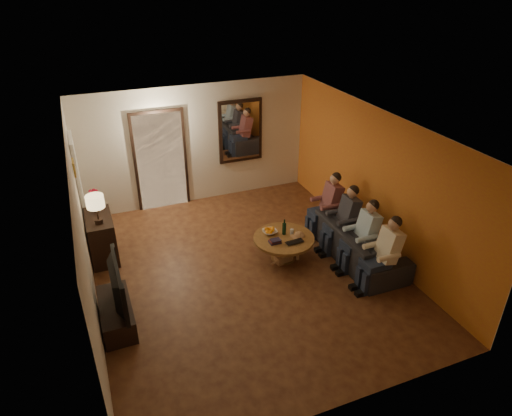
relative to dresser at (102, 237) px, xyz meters
name	(u,v)px	position (x,y,z in m)	size (l,w,h in m)	color
floor	(247,271)	(2.25, -1.40, -0.41)	(5.00, 6.00, 0.01)	#451E12
ceiling	(245,129)	(2.25, -1.40, 2.19)	(5.00, 6.00, 0.01)	white
back_wall	(196,145)	(2.25, 1.60, 0.89)	(5.00, 0.02, 2.60)	beige
front_wall	(344,327)	(2.25, -4.40, 0.89)	(5.00, 0.02, 2.60)	beige
left_wall	(83,236)	(-0.25, -1.40, 0.89)	(0.02, 6.00, 2.60)	beige
right_wall	(376,181)	(4.75, -1.40, 0.89)	(0.02, 6.00, 2.60)	beige
orange_accent	(375,182)	(4.74, -1.40, 0.89)	(0.01, 6.00, 2.60)	orange
kitchen_doorway	(161,162)	(1.45, 1.58, 0.64)	(1.00, 0.06, 2.10)	#FFE0A5
door_trim	(161,162)	(1.45, 1.57, 0.64)	(1.12, 0.04, 2.22)	black
fridge_glimpse	(173,166)	(1.70, 1.59, 0.49)	(0.45, 0.03, 1.70)	silver
mirror_frame	(240,131)	(3.25, 1.56, 1.09)	(1.00, 0.05, 1.40)	black
mirror_glass	(241,131)	(3.25, 1.53, 1.09)	(0.86, 0.02, 1.26)	white
white_door	(80,189)	(-0.21, 0.90, 0.61)	(0.06, 0.85, 2.04)	white
framed_art	(74,168)	(-0.22, -0.10, 1.44)	(0.03, 0.28, 0.24)	#B28C33
art_canvas	(75,167)	(-0.21, -0.10, 1.44)	(0.01, 0.22, 0.18)	brown
dresser	(102,237)	(0.00, 0.00, 0.00)	(0.45, 0.93, 0.83)	black
table_lamp	(96,209)	(0.00, -0.22, 0.68)	(0.30, 0.30, 0.54)	beige
flower_vase	(95,201)	(0.00, 0.22, 0.63)	(0.14, 0.14, 0.44)	red
tv_stand	(117,314)	(0.00, -1.90, -0.23)	(0.45, 1.09, 0.36)	black
tv	(111,286)	(0.00, -1.90, 0.29)	(0.15, 1.17, 0.67)	black
sofa	(357,241)	(4.28, -1.71, -0.09)	(0.86, 2.20, 0.64)	black
person_a	(384,256)	(4.18, -2.61, 0.19)	(0.60, 0.40, 1.20)	tan
person_b	(363,238)	(4.18, -2.01, 0.19)	(0.60, 0.40, 1.20)	tan
person_c	(345,221)	(4.18, -1.41, 0.19)	(0.60, 0.40, 1.20)	tan
person_d	(328,207)	(4.18, -0.81, 0.19)	(0.60, 0.40, 1.20)	tan
dog	(289,247)	(3.07, -1.37, -0.13)	(0.56, 0.24, 0.56)	#A97F4E
coffee_table	(283,248)	(3.01, -1.28, -0.19)	(1.09, 1.09, 0.45)	brown
bowl	(270,232)	(2.83, -1.06, 0.07)	(0.26, 0.26, 0.06)	white
oranges	(270,229)	(2.83, -1.06, 0.14)	(0.20, 0.20, 0.08)	orange
wine_bottle	(284,227)	(3.06, -1.18, 0.19)	(0.07, 0.07, 0.31)	black
wine_glass	(292,232)	(3.19, -1.23, 0.09)	(0.06, 0.06, 0.10)	silver
book_stack	(275,241)	(2.79, -1.38, 0.07)	(0.20, 0.15, 0.07)	black
laptop	(296,243)	(3.11, -1.56, 0.05)	(0.33, 0.21, 0.03)	black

